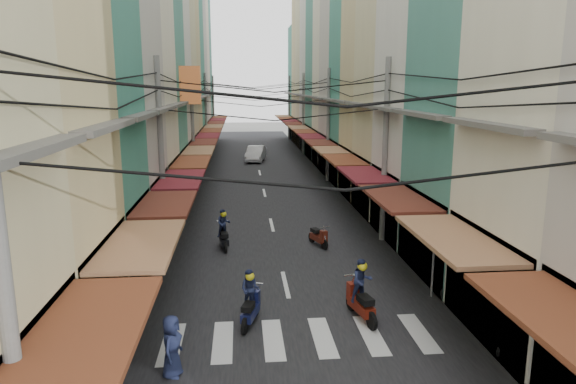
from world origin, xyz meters
TOP-DOWN VIEW (x-y plane):
  - ground at (0.00, 0.00)m, footprint 160.00×160.00m
  - road at (0.00, 20.00)m, footprint 10.00×80.00m
  - sidewalk_left at (-6.50, 20.00)m, footprint 3.00×80.00m
  - sidewalk_right at (6.50, 20.00)m, footprint 3.00×80.00m
  - crosswalk at (-0.00, -6.00)m, footprint 7.55×2.40m
  - building_row_left at (-7.92, 16.56)m, footprint 7.80×67.67m
  - building_row_right at (7.92, 16.45)m, footprint 7.80×68.98m
  - utility_poles at (0.00, 15.01)m, footprint 10.20×66.13m
  - white_car at (-0.11, 28.59)m, footprint 5.27×2.76m
  - bicycle at (7.50, -3.00)m, footprint 1.45×0.64m
  - moving_scooters at (-0.03, -2.17)m, footprint 4.87×9.23m
  - parked_scooters at (4.25, -4.72)m, footprint 13.03×13.53m
  - pedestrians at (-3.11, 2.00)m, footprint 12.11×21.15m
  - market_umbrella at (6.22, -5.83)m, footprint 2.26×2.26m
  - traffic_sign at (4.78, -3.52)m, footprint 0.10×0.67m

SIDE VIEW (x-z plane):
  - ground at x=0.00m, z-range 0.00..0.00m
  - white_car at x=-0.11m, z-range -0.88..0.88m
  - bicycle at x=7.50m, z-range -0.48..0.48m
  - road at x=0.00m, z-range 0.00..0.02m
  - crosswalk at x=0.00m, z-range 0.02..0.03m
  - sidewalk_left at x=-6.50m, z-range 0.00..0.06m
  - sidewalk_right at x=6.50m, z-range 0.00..0.06m
  - parked_scooters at x=4.25m, z-range -0.03..0.96m
  - moving_scooters at x=-0.03m, z-range -0.42..1.50m
  - pedestrians at x=-3.11m, z-range -0.08..2.16m
  - market_umbrella at x=6.22m, z-range 0.91..3.29m
  - traffic_sign at x=4.78m, z-range 0.71..3.76m
  - utility_poles at x=0.00m, z-range 2.49..10.69m
  - building_row_right at x=7.92m, z-range -1.89..20.71m
  - building_row_left at x=-7.92m, z-range -2.07..21.63m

